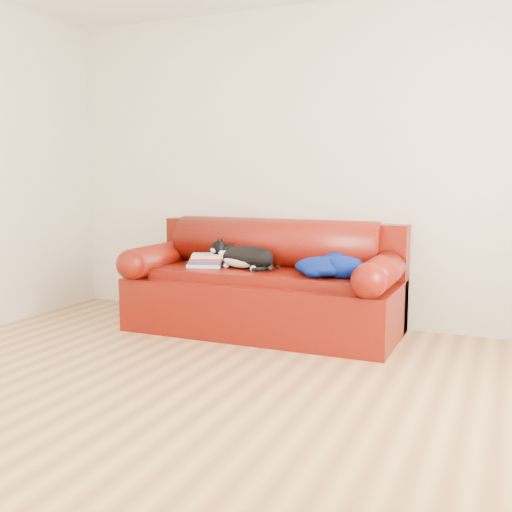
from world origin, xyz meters
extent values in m
plane|color=brown|center=(0.00, 0.00, 0.00)|extent=(4.50, 4.50, 0.00)
cube|color=beige|center=(0.00, 2.00, 1.30)|extent=(4.50, 0.02, 2.60)
cube|color=#3F0205|center=(-0.19, 1.50, 0.21)|extent=(2.10, 0.90, 0.42)
cube|color=#3F0205|center=(-0.19, 1.45, 0.45)|extent=(1.66, 0.62, 0.10)
cylinder|color=black|center=(-1.12, 1.17, 0.03)|extent=(0.06, 0.06, 0.05)
cylinder|color=black|center=(0.74, 1.17, 0.03)|extent=(0.06, 0.06, 0.05)
cylinder|color=black|center=(-1.12, 1.83, 0.03)|extent=(0.06, 0.06, 0.05)
cylinder|color=black|center=(0.74, 1.83, 0.03)|extent=(0.06, 0.06, 0.05)
cube|color=#3F0205|center=(-0.19, 1.86, 0.42)|extent=(2.10, 0.18, 0.85)
cylinder|color=#3F0205|center=(-0.19, 1.75, 0.68)|extent=(1.70, 0.40, 0.40)
cylinder|color=#3F0205|center=(-1.12, 1.50, 0.54)|extent=(0.24, 0.88, 0.24)
sphere|color=#3F0205|center=(-1.12, 1.06, 0.54)|extent=(0.24, 0.24, 0.24)
cylinder|color=#3F0205|center=(0.74, 1.50, 0.54)|extent=(0.24, 0.88, 0.24)
sphere|color=#3F0205|center=(0.74, 1.06, 0.54)|extent=(0.24, 0.24, 0.24)
cube|color=#F0E2CF|center=(-0.66, 1.44, 0.51)|extent=(0.32, 0.27, 0.02)
cube|color=white|center=(-0.66, 1.44, 0.51)|extent=(0.30, 0.26, 0.02)
cube|color=#1D3A9D|center=(-0.66, 1.44, 0.54)|extent=(0.31, 0.28, 0.02)
cube|color=white|center=(-0.66, 1.44, 0.54)|extent=(0.30, 0.26, 0.02)
cube|color=#9E2912|center=(-0.66, 1.44, 0.56)|extent=(0.31, 0.28, 0.02)
cube|color=white|center=(-0.66, 1.44, 0.56)|extent=(0.30, 0.26, 0.02)
cube|color=silver|center=(-0.66, 1.44, 0.59)|extent=(0.31, 0.28, 0.02)
cube|color=white|center=(-0.66, 1.44, 0.59)|extent=(0.29, 0.26, 0.02)
ellipsoid|color=black|center=(-0.31, 1.47, 0.59)|extent=(0.47, 0.30, 0.18)
ellipsoid|color=silver|center=(-0.34, 1.42, 0.56)|extent=(0.32, 0.18, 0.11)
ellipsoid|color=silver|center=(-0.49, 1.47, 0.59)|extent=(0.14, 0.13, 0.11)
ellipsoid|color=black|center=(-0.18, 1.46, 0.58)|extent=(0.20, 0.20, 0.15)
ellipsoid|color=black|center=(-0.59, 1.51, 0.65)|extent=(0.15, 0.14, 0.11)
ellipsoid|color=silver|center=(-0.61, 1.48, 0.63)|extent=(0.07, 0.06, 0.05)
sphere|color=#BF7272|center=(-0.63, 1.47, 0.63)|extent=(0.02, 0.02, 0.02)
cone|color=black|center=(-0.58, 1.48, 0.70)|extent=(0.06, 0.05, 0.05)
cone|color=black|center=(-0.57, 1.54, 0.70)|extent=(0.06, 0.05, 0.05)
cylinder|color=black|center=(-0.09, 1.41, 0.53)|extent=(0.07, 0.16, 0.04)
sphere|color=silver|center=(-0.53, 1.45, 0.52)|extent=(0.04, 0.04, 0.04)
sphere|color=silver|center=(-0.21, 1.35, 0.52)|extent=(0.04, 0.04, 0.04)
ellipsoid|color=#030244|center=(0.35, 1.39, 0.57)|extent=(0.45, 0.41, 0.14)
ellipsoid|color=#030244|center=(0.50, 1.34, 0.58)|extent=(0.28, 0.24, 0.17)
ellipsoid|color=#030244|center=(0.23, 1.46, 0.55)|extent=(0.27, 0.32, 0.11)
ellipsoid|color=#030244|center=(0.39, 1.52, 0.58)|extent=(0.23, 0.18, 0.17)
ellipsoid|color=#030244|center=(0.31, 1.28, 0.55)|extent=(0.17, 0.19, 0.11)
ellipsoid|color=white|center=(0.43, 1.31, 0.59)|extent=(0.20, 0.07, 0.05)
camera|label=1|loc=(1.60, -2.77, 1.22)|focal=42.00mm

